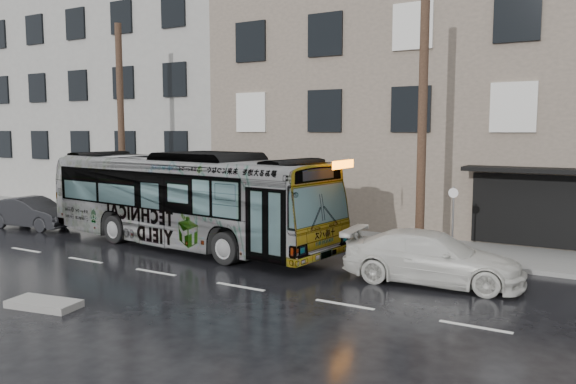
% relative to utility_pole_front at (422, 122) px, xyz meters
% --- Properties ---
extents(ground, '(120.00, 120.00, 0.00)m').
position_rel_utility_pole_front_xyz_m(ground, '(-6.50, -3.30, -4.65)').
color(ground, black).
rests_on(ground, ground).
extents(sidewalk, '(90.00, 3.60, 0.15)m').
position_rel_utility_pole_front_xyz_m(sidewalk, '(-6.50, 1.60, -4.58)').
color(sidewalk, gray).
rests_on(sidewalk, ground).
extents(building_taupe, '(20.00, 12.00, 11.00)m').
position_rel_utility_pole_front_xyz_m(building_taupe, '(-1.50, 9.40, 0.85)').
color(building_taupe, gray).
rests_on(building_taupe, ground).
extents(building_grey, '(26.00, 15.00, 16.00)m').
position_rel_utility_pole_front_xyz_m(building_grey, '(-24.50, 10.90, 3.35)').
color(building_grey, '#A3A29A').
rests_on(building_grey, ground).
extents(utility_pole_front, '(0.30, 0.30, 9.00)m').
position_rel_utility_pole_front_xyz_m(utility_pole_front, '(0.00, 0.00, 0.00)').
color(utility_pole_front, '#4D3526').
rests_on(utility_pole_front, sidewalk).
extents(utility_pole_rear, '(0.30, 0.30, 9.00)m').
position_rel_utility_pole_front_xyz_m(utility_pole_rear, '(-14.00, 0.00, 0.00)').
color(utility_pole_rear, '#4D3526').
rests_on(utility_pole_rear, sidewalk).
extents(sign_post, '(0.06, 0.06, 2.40)m').
position_rel_utility_pole_front_xyz_m(sign_post, '(1.10, 0.00, -3.30)').
color(sign_post, slate).
rests_on(sign_post, sidewalk).
extents(bus, '(13.10, 4.48, 3.58)m').
position_rel_utility_pole_front_xyz_m(bus, '(-8.42, -2.19, -2.86)').
color(bus, '#B2B2B2').
rests_on(bus, ground).
extents(white_sedan, '(5.22, 2.45, 1.47)m').
position_rel_utility_pole_front_xyz_m(white_sedan, '(1.20, -2.65, -3.91)').
color(white_sedan, silver).
rests_on(white_sedan, ground).
extents(dark_sedan, '(4.35, 1.92, 1.39)m').
position_rel_utility_pole_front_xyz_m(dark_sedan, '(-16.87, -2.71, -3.96)').
color(dark_sedan, black).
rests_on(dark_sedan, ground).
extents(slush_pile, '(1.91, 1.11, 0.18)m').
position_rel_utility_pole_front_xyz_m(slush_pile, '(-6.44, -9.78, -4.56)').
color(slush_pile, '#9B9893').
rests_on(slush_pile, ground).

